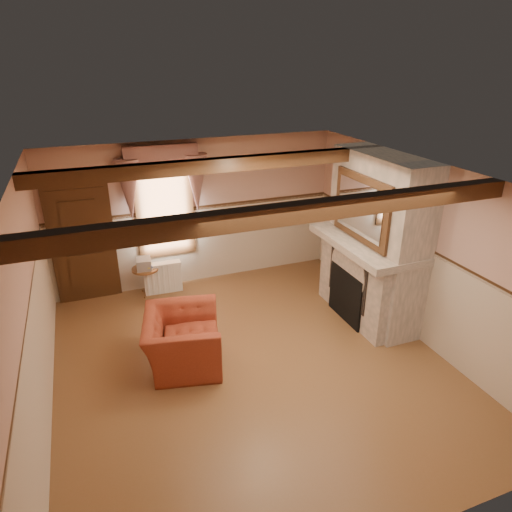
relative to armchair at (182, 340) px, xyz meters
name	(u,v)px	position (x,y,z in m)	size (l,w,h in m)	color
floor	(251,363)	(0.93, -0.37, -0.39)	(5.50, 6.00, 0.01)	brown
ceiling	(251,177)	(0.93, -0.37, 2.41)	(5.50, 6.00, 0.01)	silver
wall_back	(196,213)	(0.93, 2.63, 1.01)	(5.50, 0.02, 2.80)	tan
wall_front	(384,437)	(0.93, -3.37, 1.01)	(5.50, 0.02, 2.80)	tan
wall_left	(28,317)	(-1.82, -0.37, 1.01)	(0.02, 6.00, 2.80)	tan
wall_right	(417,250)	(3.68, -0.37, 1.01)	(0.02, 6.00, 2.80)	tan
wainscot	(251,319)	(0.93, -0.37, 0.36)	(5.50, 6.00, 1.50)	#BFAF99
chair_rail	(251,272)	(0.93, -0.37, 1.11)	(5.50, 6.00, 0.08)	black
firebox	(349,295)	(2.93, 0.23, 0.06)	(0.20, 0.95, 0.90)	black
armchair	(182,340)	(0.00, 0.00, 0.00)	(1.21, 1.06, 0.79)	maroon
side_table	(147,281)	(-0.17, 2.33, -0.12)	(0.49, 0.49, 0.55)	brown
book_stack	(144,264)	(-0.19, 2.30, 0.26)	(0.26, 0.32, 0.20)	#B7AD8C
radiator	(163,277)	(0.14, 2.33, -0.09)	(0.70, 0.18, 0.60)	silver
bowl	(362,234)	(3.17, 0.38, 1.07)	(0.34, 0.34, 0.08)	brown
mantel_clock	(350,223)	(3.17, 0.76, 1.13)	(0.14, 0.24, 0.20)	black
oil_lamp	(347,219)	(3.17, 0.86, 1.17)	(0.11, 0.11, 0.28)	gold
candle_red	(382,243)	(3.17, -0.16, 1.11)	(0.06, 0.06, 0.16)	#AC151B
jar_yellow	(374,240)	(3.17, 0.05, 1.09)	(0.06, 0.06, 0.12)	gold
fireplace	(376,239)	(3.35, 0.23, 1.01)	(0.85, 2.00, 2.80)	gray
mantel	(367,243)	(3.17, 0.23, 0.97)	(1.05, 2.05, 0.12)	gray
overmantel_mirror	(361,209)	(2.99, 0.23, 1.58)	(0.06, 1.44, 1.04)	silver
door	(83,246)	(-1.17, 2.57, 0.66)	(1.10, 0.10, 2.10)	black
window	(164,204)	(0.33, 2.60, 1.26)	(1.06, 0.08, 2.02)	white
window_drapes	(162,173)	(0.33, 2.51, 1.86)	(1.30, 0.14, 1.40)	gray
ceiling_beam_front	(292,213)	(0.93, -1.57, 2.31)	(5.50, 0.18, 0.20)	black
ceiling_beam_back	(222,165)	(0.93, 0.83, 2.31)	(5.50, 0.18, 0.20)	black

